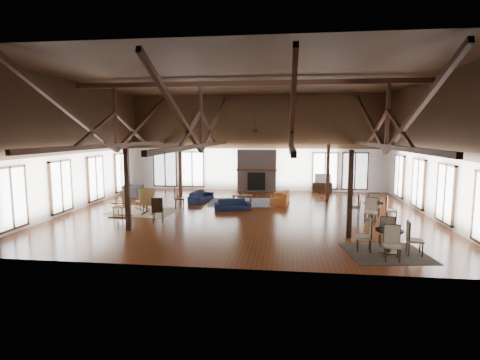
# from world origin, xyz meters

# --- Properties ---
(floor) EXTENTS (16.00, 16.00, 0.00)m
(floor) POSITION_xyz_m (0.00, 0.00, 0.00)
(floor) COLOR #572712
(floor) RESTS_ON ground
(ceiling) EXTENTS (16.00, 14.00, 0.02)m
(ceiling) POSITION_xyz_m (0.00, 0.00, 6.00)
(ceiling) COLOR black
(ceiling) RESTS_ON wall_back
(wall_back) EXTENTS (16.00, 0.02, 6.00)m
(wall_back) POSITION_xyz_m (0.00, 7.00, 3.00)
(wall_back) COLOR white
(wall_back) RESTS_ON floor
(wall_front) EXTENTS (16.00, 0.02, 6.00)m
(wall_front) POSITION_xyz_m (0.00, -7.00, 3.00)
(wall_front) COLOR white
(wall_front) RESTS_ON floor
(wall_left) EXTENTS (0.02, 14.00, 6.00)m
(wall_left) POSITION_xyz_m (-8.00, 0.00, 3.00)
(wall_left) COLOR white
(wall_left) RESTS_ON floor
(wall_right) EXTENTS (0.02, 14.00, 6.00)m
(wall_right) POSITION_xyz_m (8.00, 0.00, 3.00)
(wall_right) COLOR white
(wall_right) RESTS_ON floor
(roof_truss) EXTENTS (15.60, 14.07, 3.14)m
(roof_truss) POSITION_xyz_m (0.00, 0.00, 4.03)
(roof_truss) COLOR black
(roof_truss) RESTS_ON wall_back
(post_grid) EXTENTS (8.16, 7.16, 3.05)m
(post_grid) POSITION_xyz_m (0.00, 0.00, 1.52)
(post_grid) COLOR black
(post_grid) RESTS_ON floor
(fireplace) EXTENTS (2.50, 0.69, 2.60)m
(fireplace) POSITION_xyz_m (0.00, 6.67, 1.29)
(fireplace) COLOR #705C55
(fireplace) RESTS_ON floor
(ceiling_fan) EXTENTS (1.60, 1.60, 0.75)m
(ceiling_fan) POSITION_xyz_m (0.50, -1.00, 3.73)
(ceiling_fan) COLOR black
(ceiling_fan) RESTS_ON roof_truss
(sofa_navy_front) EXTENTS (1.80, 1.15, 0.49)m
(sofa_navy_front) POSITION_xyz_m (-0.68, 0.69, 0.25)
(sofa_navy_front) COLOR black
(sofa_navy_front) RESTS_ON floor
(sofa_navy_left) EXTENTS (1.98, 1.06, 0.55)m
(sofa_navy_left) POSITION_xyz_m (-2.65, 2.65, 0.27)
(sofa_navy_left) COLOR black
(sofa_navy_left) RESTS_ON floor
(sofa_orange) EXTENTS (2.15, 1.00, 0.61)m
(sofa_orange) POSITION_xyz_m (1.53, 2.62, 0.30)
(sofa_orange) COLOR #9B4C1E
(sofa_orange) RESTS_ON floor
(coffee_table) EXTENTS (1.06, 0.53, 0.40)m
(coffee_table) POSITION_xyz_m (-0.45, 2.66, 0.35)
(coffee_table) COLOR brown
(coffee_table) RESTS_ON floor
(vase) EXTENTS (0.19, 0.19, 0.18)m
(vase) POSITION_xyz_m (-0.54, 2.70, 0.49)
(vase) COLOR #B2B2B2
(vase) RESTS_ON coffee_table
(armchair) EXTENTS (1.07, 0.94, 0.69)m
(armchair) POSITION_xyz_m (-6.76, 3.42, 0.35)
(armchair) COLOR #2A2A2C
(armchair) RESTS_ON floor
(side_table_lamp) EXTENTS (0.45, 0.45, 1.15)m
(side_table_lamp) POSITION_xyz_m (-7.34, 4.19, 0.43)
(side_table_lamp) COLOR black
(side_table_lamp) RESTS_ON floor
(rocking_chair_a) EXTENTS (0.87, 0.86, 1.03)m
(rocking_chair_a) POSITION_xyz_m (-4.93, 0.28, 0.48)
(rocking_chair_a) COLOR olive
(rocking_chair_a) RESTS_ON floor
(rocking_chair_b) EXTENTS (0.53, 0.93, 1.17)m
(rocking_chair_b) POSITION_xyz_m (-4.30, -0.63, 0.55)
(rocking_chair_b) COLOR olive
(rocking_chair_b) RESTS_ON floor
(rocking_chair_c) EXTENTS (0.92, 0.53, 1.17)m
(rocking_chair_c) POSITION_xyz_m (-5.19, -1.40, 0.55)
(rocking_chair_c) COLOR olive
(rocking_chair_c) RESTS_ON floor
(side_chair_a) EXTENTS (0.56, 0.56, 1.09)m
(side_chair_a) POSITION_xyz_m (-3.33, 0.57, 0.63)
(side_chair_a) COLOR black
(side_chair_a) RESTS_ON floor
(side_chair_b) EXTENTS (0.52, 0.52, 1.05)m
(side_chair_b) POSITION_xyz_m (-3.30, -2.27, 0.61)
(side_chair_b) COLOR black
(side_chair_b) RESTS_ON floor
(cafe_table_near) EXTENTS (1.94, 1.94, 1.00)m
(cafe_table_near) POSITION_xyz_m (4.92, -5.10, 0.50)
(cafe_table_near) COLOR black
(cafe_table_near) RESTS_ON floor
(cafe_table_far) EXTENTS (2.01, 2.01, 1.03)m
(cafe_table_far) POSITION_xyz_m (5.42, -0.61, 0.52)
(cafe_table_far) COLOR black
(cafe_table_far) RESTS_ON floor
(cup_near) EXTENTS (0.15, 0.15, 0.10)m
(cup_near) POSITION_xyz_m (4.86, -5.09, 0.77)
(cup_near) COLOR #B2B2B2
(cup_near) RESTS_ON cafe_table_near
(cup_far) EXTENTS (0.16, 0.16, 0.11)m
(cup_far) POSITION_xyz_m (5.38, -0.59, 0.80)
(cup_far) COLOR #B2B2B2
(cup_far) RESTS_ON cafe_table_far
(tv_console) EXTENTS (1.18, 0.44, 0.59)m
(tv_console) POSITION_xyz_m (4.04, 6.75, 0.29)
(tv_console) COLOR black
(tv_console) RESTS_ON floor
(television) EXTENTS (0.96, 0.13, 0.55)m
(television) POSITION_xyz_m (4.05, 6.75, 0.87)
(television) COLOR #B2B2B2
(television) RESTS_ON tv_console
(rug_tan) EXTENTS (3.25, 2.72, 0.01)m
(rug_tan) POSITION_xyz_m (-4.69, -0.21, 0.01)
(rug_tan) COLOR tan
(rug_tan) RESTS_ON floor
(rug_navy) EXTENTS (3.72, 2.94, 0.01)m
(rug_navy) POSITION_xyz_m (-0.43, 2.64, 0.01)
(rug_navy) COLOR #171941
(rug_navy) RESTS_ON floor
(rug_dark) EXTENTS (2.59, 2.41, 0.01)m
(rug_dark) POSITION_xyz_m (4.85, -5.15, 0.01)
(rug_dark) COLOR black
(rug_dark) RESTS_ON floor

